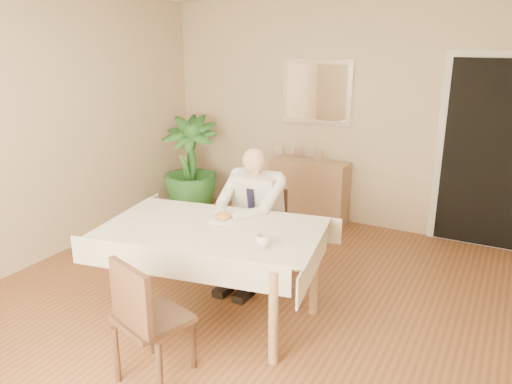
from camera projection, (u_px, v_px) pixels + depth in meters
The scene contains 17 objects.
room at pixel (234, 159), 3.71m from camera, with size 5.00×5.02×2.60m.
doorway at pixel (484, 155), 5.17m from camera, with size 0.96×0.07×2.10m.
mirror at pixel (317, 92), 5.86m from camera, with size 0.86×0.04×0.76m.
dining_table at pixel (213, 237), 3.92m from camera, with size 1.89×1.31×0.75m.
chair_far at pixel (264, 226), 4.72m from camera, with size 0.41×0.41×0.82m.
chair_near at pixel (145, 315), 3.15m from camera, with size 0.52×0.53×0.87m.
seated_man at pixel (249, 212), 4.41m from camera, with size 0.48×0.72×1.24m.
plate at pixel (223, 219), 4.04m from camera, with size 0.26×0.26×0.02m, color white.
food at pixel (223, 216), 4.03m from camera, with size 0.14×0.14×0.06m, color olive.
knife at pixel (223, 220), 3.97m from camera, with size 0.01×0.01×0.13m, color silver.
fork at pixel (215, 218), 4.00m from camera, with size 0.01×0.01×0.13m, color silver.
coffee_mug at pixel (263, 241), 3.52m from camera, with size 0.11×0.11×0.09m, color white.
sideboard at pixel (309, 191), 6.08m from camera, with size 0.94×0.32×0.75m, color #A17A5A.
photo_frame_left at pixel (279, 150), 6.20m from camera, with size 0.10×0.02×0.14m, color silver.
photo_frame_center at pixel (298, 152), 6.09m from camera, with size 0.10×0.02×0.14m, color silver.
photo_frame_right at pixel (318, 156), 5.90m from camera, with size 0.10×0.02×0.14m, color silver.
potted_palm at pixel (190, 166), 6.27m from camera, with size 0.69×0.69×1.24m, color #255F23.
Camera 1 is at (1.85, -3.10, 2.17)m, focal length 35.00 mm.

